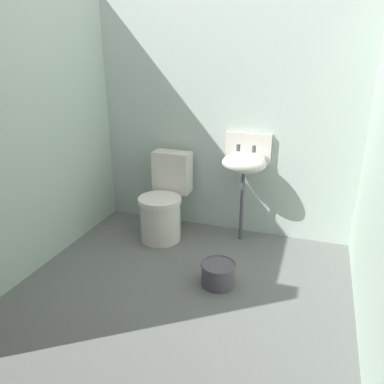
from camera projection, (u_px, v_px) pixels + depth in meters
ground_plane at (179, 299)px, 2.79m from camera, size 2.84×2.80×0.08m
wall_back at (225, 117)px, 3.49m from camera, size 2.84×0.10×2.20m
wall_left at (26, 132)px, 2.86m from camera, size 0.10×2.60×2.20m
toilet_near_wall at (164, 204)px, 3.56m from camera, size 0.41×0.60×0.78m
sink at (245, 162)px, 3.35m from camera, size 0.42×0.35×0.99m
bucket at (218, 273)px, 2.87m from camera, size 0.28×0.28×0.18m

